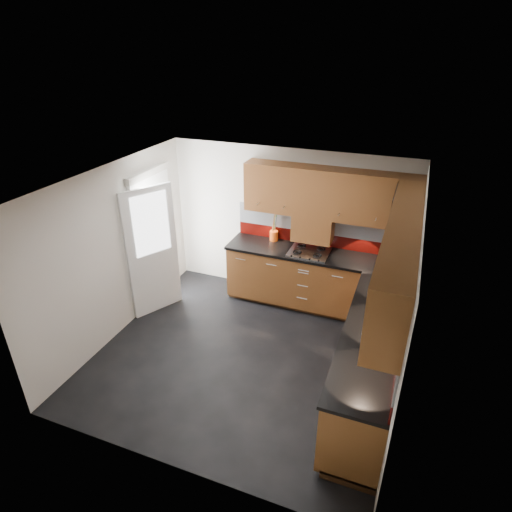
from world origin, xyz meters
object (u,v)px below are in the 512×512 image
at_px(utensil_pot, 274,234).
at_px(food_processor, 388,284).
at_px(toaster, 398,256).
at_px(gas_hob, 309,252).

height_order(utensil_pot, food_processor, utensil_pot).
bearing_deg(toaster, gas_hob, -171.50).
height_order(gas_hob, toaster, toaster).
distance_m(gas_hob, utensil_pot, 0.68).
xyz_separation_m(toaster, food_processor, (-0.05, -0.95, 0.05)).
distance_m(gas_hob, food_processor, 1.43).
relative_size(gas_hob, utensil_pot, 1.26).
relative_size(gas_hob, food_processor, 1.92).
height_order(toaster, food_processor, food_processor).
height_order(gas_hob, utensil_pot, utensil_pot).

